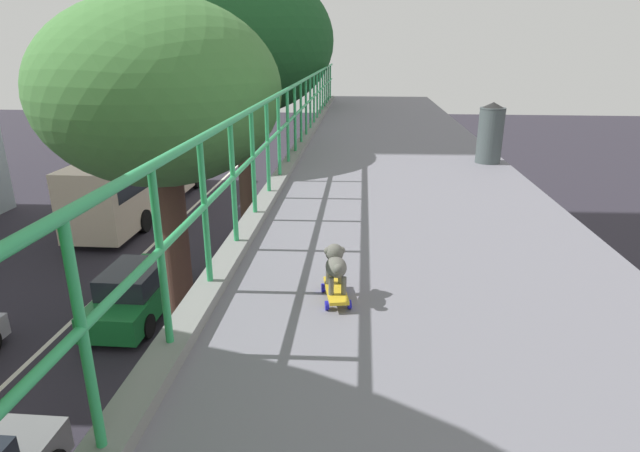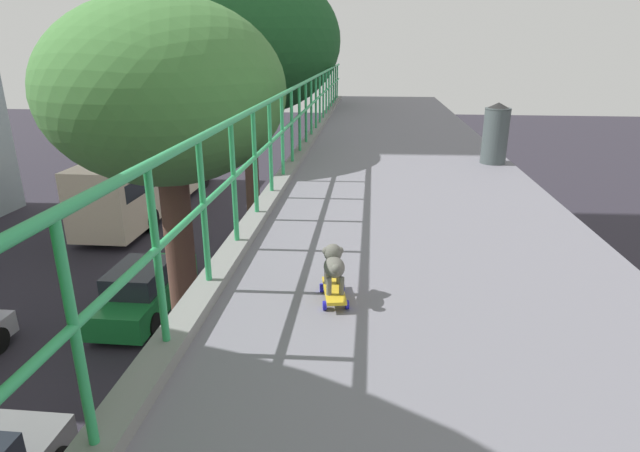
{
  "view_description": "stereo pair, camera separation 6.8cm",
  "coord_description": "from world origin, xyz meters",
  "px_view_note": "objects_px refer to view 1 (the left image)",
  "views": [
    {
      "loc": [
        0.82,
        -1.26,
        7.46
      ],
      "look_at": [
        0.49,
        2.74,
        6.05
      ],
      "focal_mm": 28.83,
      "sensor_mm": 36.0,
      "label": 1
    },
    {
      "loc": [
        0.89,
        -1.25,
        7.46
      ],
      "look_at": [
        0.49,
        2.74,
        6.05
      ],
      "focal_mm": 28.83,
      "sensor_mm": 36.0,
      "label": 2
    }
  ],
  "objects_px": {
    "car_green_fifth": "(138,291)",
    "city_bus": "(145,174)",
    "small_dog": "(336,263)",
    "toy_skateboard": "(336,291)",
    "litter_bin": "(491,132)"
  },
  "relations": [
    {
      "from": "city_bus",
      "to": "litter_bin",
      "type": "height_order",
      "value": "litter_bin"
    },
    {
      "from": "city_bus",
      "to": "toy_skateboard",
      "type": "distance_m",
      "value": 22.54
    },
    {
      "from": "small_dog",
      "to": "toy_skateboard",
      "type": "bearing_deg",
      "value": -80.75
    },
    {
      "from": "small_dog",
      "to": "city_bus",
      "type": "bearing_deg",
      "value": 117.0
    },
    {
      "from": "car_green_fifth",
      "to": "small_dog",
      "type": "relative_size",
      "value": 13.05
    },
    {
      "from": "car_green_fifth",
      "to": "toy_skateboard",
      "type": "distance_m",
      "value": 12.66
    },
    {
      "from": "toy_skateboard",
      "to": "city_bus",
      "type": "bearing_deg",
      "value": 116.97
    },
    {
      "from": "city_bus",
      "to": "litter_bin",
      "type": "distance_m",
      "value": 19.85
    },
    {
      "from": "city_bus",
      "to": "toy_skateboard",
      "type": "height_order",
      "value": "toy_skateboard"
    },
    {
      "from": "car_green_fifth",
      "to": "litter_bin",
      "type": "distance_m",
      "value": 11.18
    },
    {
      "from": "toy_skateboard",
      "to": "small_dog",
      "type": "height_order",
      "value": "small_dog"
    },
    {
      "from": "car_green_fifth",
      "to": "city_bus",
      "type": "bearing_deg",
      "value": 110.94
    },
    {
      "from": "car_green_fifth",
      "to": "city_bus",
      "type": "relative_size",
      "value": 0.39
    },
    {
      "from": "city_bus",
      "to": "litter_bin",
      "type": "bearing_deg",
      "value": -51.13
    },
    {
      "from": "car_green_fifth",
      "to": "small_dog",
      "type": "xyz_separation_m",
      "value": [
        6.22,
        -9.73,
        5.32
      ]
    }
  ]
}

